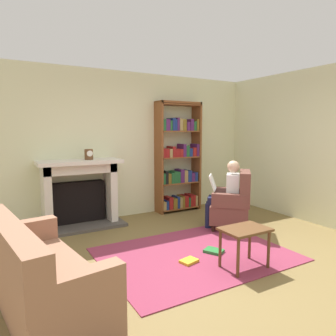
{
  "coord_description": "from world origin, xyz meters",
  "views": [
    {
      "loc": [
        -2.24,
        -2.89,
        1.64
      ],
      "look_at": [
        0.1,
        1.2,
        1.05
      ],
      "focal_mm": 32.87,
      "sensor_mm": 36.0,
      "label": 1
    }
  ],
  "objects_px": {
    "armchair_reading": "(233,204)",
    "side_table": "(245,235)",
    "mantel_clock": "(89,154)",
    "bookshelf": "(178,159)",
    "seated_reader": "(226,192)",
    "sofa_floral": "(39,277)",
    "fireplace": "(80,191)"
  },
  "relations": [
    {
      "from": "armchair_reading",
      "to": "seated_reader",
      "type": "distance_m",
      "value": 0.23
    },
    {
      "from": "fireplace",
      "to": "bookshelf",
      "type": "relative_size",
      "value": 0.64
    },
    {
      "from": "mantel_clock",
      "to": "sofa_floral",
      "type": "height_order",
      "value": "mantel_clock"
    },
    {
      "from": "side_table",
      "to": "seated_reader",
      "type": "bearing_deg",
      "value": 57.76
    },
    {
      "from": "armchair_reading",
      "to": "mantel_clock",
      "type": "bearing_deg",
      "value": -80.54
    },
    {
      "from": "side_table",
      "to": "fireplace",
      "type": "bearing_deg",
      "value": 116.03
    },
    {
      "from": "sofa_floral",
      "to": "seated_reader",
      "type": "bearing_deg",
      "value": -80.29
    },
    {
      "from": "mantel_clock",
      "to": "seated_reader",
      "type": "distance_m",
      "value": 2.37
    },
    {
      "from": "bookshelf",
      "to": "seated_reader",
      "type": "height_order",
      "value": "bookshelf"
    },
    {
      "from": "armchair_reading",
      "to": "sofa_floral",
      "type": "relative_size",
      "value": 0.54
    },
    {
      "from": "sofa_floral",
      "to": "side_table",
      "type": "xyz_separation_m",
      "value": [
        2.22,
        -0.27,
        0.09
      ]
    },
    {
      "from": "mantel_clock",
      "to": "armchair_reading",
      "type": "xyz_separation_m",
      "value": [
        2.01,
        -1.32,
        -0.8
      ]
    },
    {
      "from": "bookshelf",
      "to": "mantel_clock",
      "type": "bearing_deg",
      "value": -175.79
    },
    {
      "from": "fireplace",
      "to": "sofa_floral",
      "type": "xyz_separation_m",
      "value": [
        -0.95,
        -2.34,
        -0.28
      ]
    },
    {
      "from": "mantel_clock",
      "to": "bookshelf",
      "type": "height_order",
      "value": "bookshelf"
    },
    {
      "from": "mantel_clock",
      "to": "sofa_floral",
      "type": "relative_size",
      "value": 0.1
    },
    {
      "from": "side_table",
      "to": "bookshelf",
      "type": "bearing_deg",
      "value": 74.86
    },
    {
      "from": "sofa_floral",
      "to": "armchair_reading",
      "type": "bearing_deg",
      "value": -82.1
    },
    {
      "from": "armchair_reading",
      "to": "sofa_floral",
      "type": "height_order",
      "value": "armchair_reading"
    },
    {
      "from": "mantel_clock",
      "to": "fireplace",
      "type": "bearing_deg",
      "value": 146.22
    },
    {
      "from": "armchair_reading",
      "to": "side_table",
      "type": "bearing_deg",
      "value": 5.97
    },
    {
      "from": "fireplace",
      "to": "mantel_clock",
      "type": "bearing_deg",
      "value": -33.78
    },
    {
      "from": "sofa_floral",
      "to": "side_table",
      "type": "bearing_deg",
      "value": -105.57
    },
    {
      "from": "bookshelf",
      "to": "armchair_reading",
      "type": "relative_size",
      "value": 2.25
    },
    {
      "from": "sofa_floral",
      "to": "mantel_clock",
      "type": "bearing_deg",
      "value": -34.69
    },
    {
      "from": "bookshelf",
      "to": "seated_reader",
      "type": "distance_m",
      "value": 1.44
    },
    {
      "from": "fireplace",
      "to": "armchair_reading",
      "type": "bearing_deg",
      "value": -33.24
    },
    {
      "from": "mantel_clock",
      "to": "bookshelf",
      "type": "relative_size",
      "value": 0.08
    },
    {
      "from": "fireplace",
      "to": "sofa_floral",
      "type": "bearing_deg",
      "value": -112.08
    },
    {
      "from": "fireplace",
      "to": "seated_reader",
      "type": "distance_m",
      "value": 2.47
    },
    {
      "from": "bookshelf",
      "to": "seated_reader",
      "type": "xyz_separation_m",
      "value": [
        0.09,
        -1.37,
        -0.43
      ]
    },
    {
      "from": "bookshelf",
      "to": "sofa_floral",
      "type": "relative_size",
      "value": 1.22
    }
  ]
}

